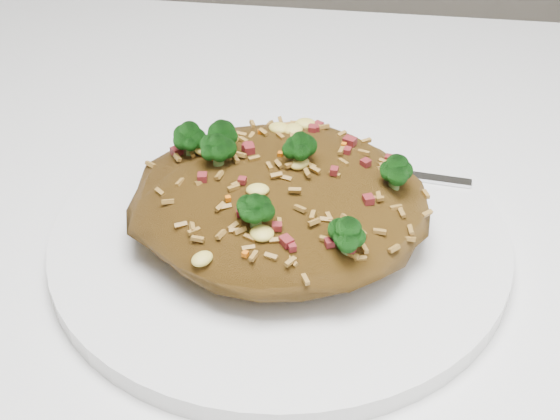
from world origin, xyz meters
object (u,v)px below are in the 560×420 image
(plate, at_px, (280,236))
(fried_rice, at_px, (280,191))
(dining_table, at_px, (181,341))
(fork, at_px, (368,170))

(plate, height_order, fried_rice, fried_rice)
(plate, bearing_deg, fried_rice, -126.39)
(dining_table, bearing_deg, fried_rice, 9.95)
(dining_table, xyz_separation_m, fork, (0.13, 0.09, 0.11))
(fork, bearing_deg, plate, -120.82)
(fried_rice, height_order, fork, fried_rice)
(fried_rice, xyz_separation_m, fork, (0.05, 0.07, -0.03))
(fork, bearing_deg, fried_rice, -120.82)
(dining_table, height_order, plate, plate)
(dining_table, relative_size, fried_rice, 6.29)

